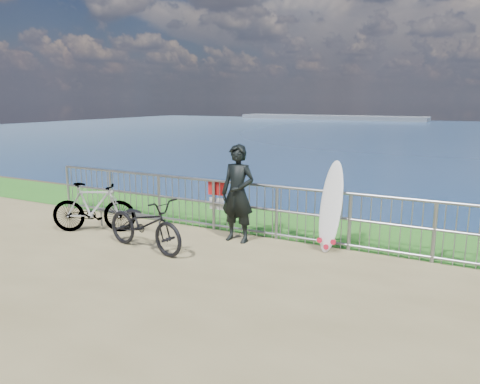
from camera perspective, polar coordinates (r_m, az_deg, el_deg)
The scene contains 8 objects.
grass_strip at distance 11.08m, azimuth 2.01°, elevation -3.50°, with size 120.00×120.00×0.00m, color #236B1D.
seascape at distance 161.97m, azimuth 10.94°, elevation 8.70°, with size 260.00×260.00×5.00m.
railing at distance 9.99m, azimuth -0.69°, elevation -1.78°, with size 10.06×0.10×1.13m.
surfer at distance 9.33m, azimuth -0.27°, elevation -0.19°, with size 0.72×0.47×1.96m, color black.
surfboard at distance 8.91m, azimuth 10.98°, elevation -2.18°, with size 0.53×0.49×1.73m.
bicycle_near at distance 9.05m, azimuth -11.54°, elevation -3.82°, with size 0.68×1.96×1.03m, color black.
bicycle_far at distance 10.55m, azimuth -17.41°, elevation -1.80°, with size 0.51×1.80×1.08m, color black.
bike_rack at distance 10.49m, azimuth -13.35°, elevation -2.92°, with size 1.85×0.05×0.38m.
Camera 1 is at (4.72, -6.91, 2.85)m, focal length 35.00 mm.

